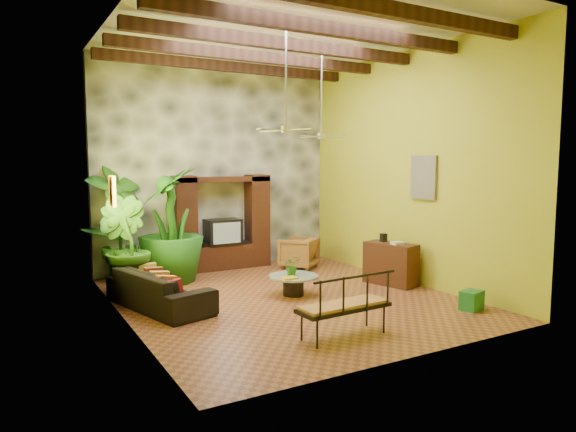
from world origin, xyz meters
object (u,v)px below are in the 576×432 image
iron_bench (347,303)px  green_bin (472,300)px  tall_plant_a (118,222)px  tall_plant_b (124,246)px  entertainment_center (222,230)px  ceiling_fan_back (321,127)px  wicker_armchair (299,253)px  ceiling_fan_front (286,118)px  side_console (391,264)px  coffee_table (293,282)px  tall_plant_c (171,225)px  sofa (159,289)px

iron_bench → green_bin: bearing=-0.5°
tall_plant_a → tall_plant_b: (-0.17, -1.36, -0.32)m
entertainment_center → ceiling_fan_back: bearing=-50.4°
entertainment_center → tall_plant_a: size_ratio=0.92×
wicker_armchair → green_bin: wicker_armchair is taller
iron_bench → green_bin: (2.81, 0.11, -0.37)m
entertainment_center → tall_plant_b: bearing=-151.7°
tall_plant_b → ceiling_fan_front: bearing=-40.7°
wicker_armchair → side_console: (0.84, -2.45, 0.06)m
tall_plant_a → iron_bench: size_ratio=1.74×
green_bin → side_console: bearing=89.6°
iron_bench → tall_plant_a: bearing=108.6°
entertainment_center → iron_bench: 5.61m
ceiling_fan_front → green_bin: 4.63m
ceiling_fan_front → coffee_table: size_ratio=1.91×
wicker_armchair → tall_plant_c: size_ratio=0.34×
entertainment_center → coffee_table: size_ratio=2.46×
tall_plant_c → sofa: bearing=-112.8°
wicker_armchair → tall_plant_b: bearing=-29.5°
tall_plant_b → side_console: (5.16, -1.86, -0.54)m
tall_plant_a → side_console: (4.99, -3.22, -0.86)m
ceiling_fan_front → tall_plant_b: size_ratio=0.95×
ceiling_fan_front → tall_plant_a: ceiling_fan_front is taller
green_bin → sofa: bearing=149.3°
entertainment_center → tall_plant_c: tall_plant_c is taller
tall_plant_c → coffee_table: size_ratio=2.57×
tall_plant_c → ceiling_fan_back: bearing=-20.9°
ceiling_fan_front → tall_plant_b: ceiling_fan_front is taller
tall_plant_b → side_console: size_ratio=1.76×
ceiling_fan_front → wicker_armchair: (1.88, 2.70, -3.02)m
tall_plant_a → iron_bench: tall_plant_a is taller
wicker_armchair → coffee_table: 2.64m
tall_plant_b → green_bin: size_ratio=5.03×
ceiling_fan_back → side_console: bearing=-55.9°
sofa → ceiling_fan_back: bearing=-95.2°
wicker_armchair → tall_plant_c: tall_plant_c is taller
tall_plant_a → green_bin: (4.98, -5.41, -1.13)m
green_bin → ceiling_fan_back: bearing=104.3°
iron_bench → green_bin: size_ratio=3.84×
sofa → wicker_armchair: 4.36m
entertainment_center → wicker_armchair: entertainment_center is taller
sofa → green_bin: sofa is taller
entertainment_center → iron_bench: (-0.31, -5.58, -0.43)m
side_console → ceiling_fan_back: bearing=109.1°
iron_bench → side_console: 3.64m
ceiling_fan_back → tall_plant_b: size_ratio=0.95×
ceiling_fan_back → side_console: (0.91, -1.35, -2.95)m
iron_bench → ceiling_fan_back: bearing=59.6°
ceiling_fan_back → tall_plant_b: ceiling_fan_back is taller
ceiling_fan_back → iron_bench: 5.02m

